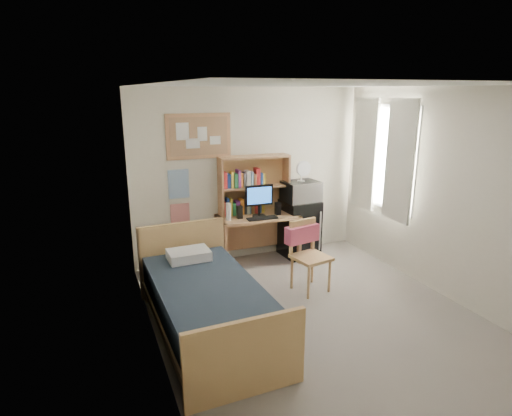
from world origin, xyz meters
name	(u,v)px	position (x,y,z in m)	size (l,w,h in m)	color
floor	(315,317)	(0.00, 0.00, -0.01)	(3.60, 4.20, 0.02)	gray
ceiling	(325,85)	(0.00, 0.00, 2.60)	(3.60, 4.20, 0.02)	white
wall_back	(250,175)	(0.00, 2.10, 1.30)	(3.60, 0.04, 2.60)	silver
wall_front	(484,290)	(0.00, -2.10, 1.30)	(3.60, 0.04, 2.60)	silver
wall_left	(152,229)	(-1.80, 0.00, 1.30)	(0.04, 4.20, 2.60)	silver
wall_right	(446,195)	(1.80, 0.00, 1.30)	(0.04, 4.20, 2.60)	silver
window_unit	(383,157)	(1.75, 1.20, 1.60)	(0.10, 1.40, 1.70)	white
curtain_left	(400,161)	(1.72, 0.80, 1.60)	(0.04, 0.55, 1.70)	white
curtain_right	(365,154)	(1.72, 1.60, 1.60)	(0.04, 0.55, 1.70)	white
bulletin_board	(199,136)	(-0.78, 2.08, 1.92)	(0.94, 0.03, 0.64)	#A37B56
poster_wave	(179,184)	(-1.10, 2.09, 1.25)	(0.30, 0.01, 0.42)	#2A66A9
poster_japan	(180,215)	(-1.10, 2.09, 0.78)	(0.28, 0.01, 0.36)	red
desk	(258,239)	(0.00, 1.78, 0.37)	(1.19, 0.60, 0.75)	tan
desk_chair	(311,257)	(0.28, 0.63, 0.47)	(0.47, 0.47, 0.94)	tan
mini_fridge	(299,228)	(0.72, 1.82, 0.45)	(0.53, 0.53, 0.90)	black
bed	(208,309)	(-1.25, 0.12, 0.29)	(1.06, 2.12, 0.58)	#1B2531
hutch	(254,185)	(0.01, 1.93, 1.18)	(1.07, 0.27, 0.87)	tan
monitor	(259,202)	(0.00, 1.72, 0.97)	(0.43, 0.03, 0.45)	black
keyboard	(262,218)	(-0.01, 1.58, 0.76)	(0.45, 0.14, 0.02)	black
speaker_left	(240,212)	(-0.30, 1.73, 0.84)	(0.08, 0.08, 0.19)	black
speaker_right	(278,208)	(0.30, 1.71, 0.84)	(0.08, 0.08, 0.19)	black
water_bottle	(228,212)	(-0.48, 1.70, 0.87)	(0.07, 0.07, 0.26)	white
hoodie	(302,234)	(0.24, 0.82, 0.73)	(0.48, 0.15, 0.23)	#CF4E6F
microwave	(301,191)	(0.72, 1.80, 1.05)	(0.53, 0.40, 0.31)	#B9B9BE
desk_fan	(301,172)	(0.72, 1.80, 1.35)	(0.23, 0.23, 0.29)	white
pillow	(189,255)	(-1.27, 0.87, 0.64)	(0.49, 0.34, 0.12)	white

